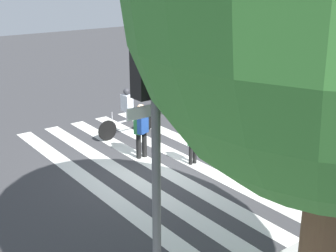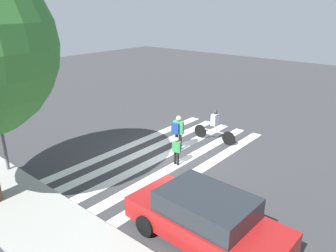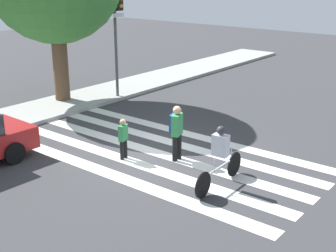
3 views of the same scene
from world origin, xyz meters
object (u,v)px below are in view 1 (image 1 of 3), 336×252
Objects in this scene: cyclist_near_curb at (127,110)px; pedestrian_adult_tall_backpack at (142,127)px; pedestrian_child_with_backpack at (193,141)px; traffic_light at (150,128)px.

pedestrian_adult_tall_backpack is at bearing 66.88° from cyclist_near_curb.
traffic_light is at bearing -151.83° from pedestrian_child_with_backpack.
pedestrian_adult_tall_backpack is at bearing -122.34° from traffic_light.
traffic_light is 7.43m from pedestrian_adult_tall_backpack.
cyclist_near_curb is (-0.72, -1.94, -0.09)m from pedestrian_adult_tall_backpack.
traffic_light is 7.16m from pedestrian_child_with_backpack.
traffic_light reaches higher than pedestrian_child_with_backpack.
pedestrian_child_with_backpack is at bearing -134.74° from traffic_light.
traffic_light is 9.41m from cyclist_near_curb.
traffic_light is 3.88× the size of pedestrian_child_with_backpack.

